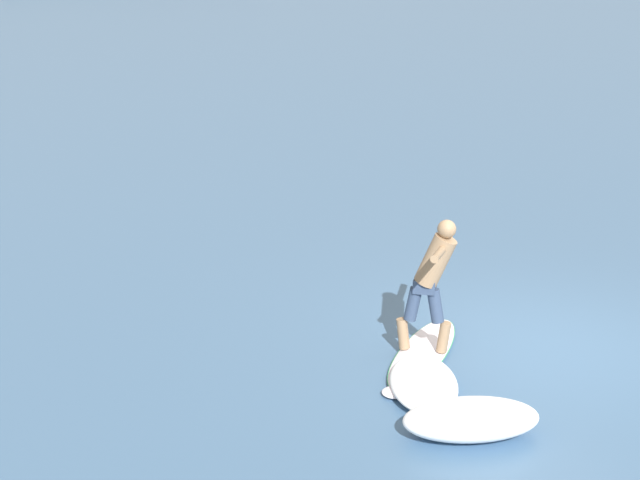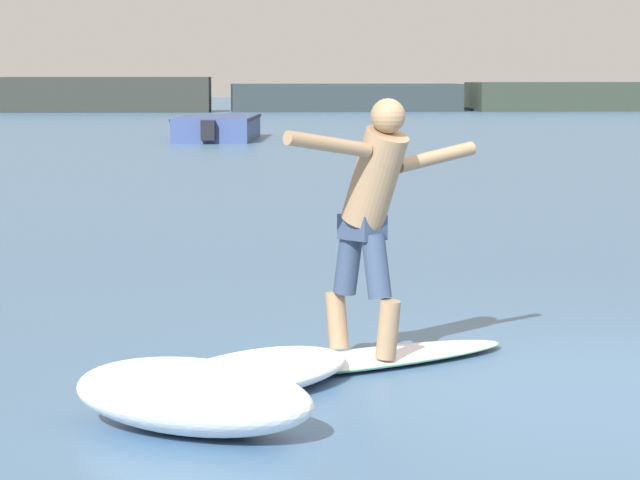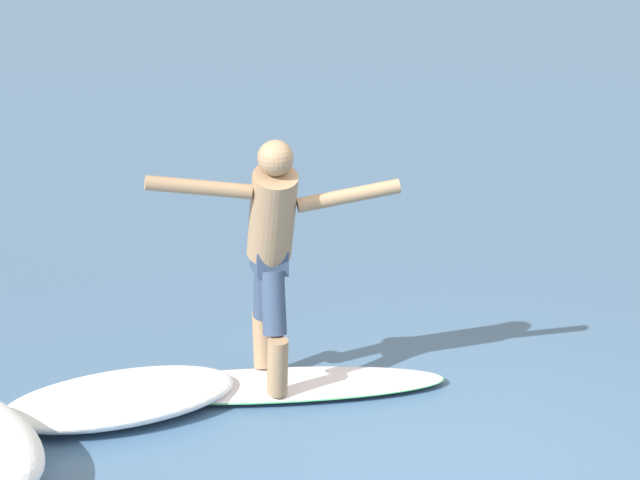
# 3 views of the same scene
# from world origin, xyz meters

# --- Properties ---
(ground_plane) EXTENTS (200.00, 200.00, 0.00)m
(ground_plane) POSITION_xyz_m (0.00, 0.00, 0.00)
(ground_plane) COLOR #406388
(rock_jetty_breakwater) EXTENTS (64.49, 4.46, 1.61)m
(rock_jetty_breakwater) POSITION_xyz_m (12.48, 62.00, 0.74)
(rock_jetty_breakwater) COLOR #2C322E
(rock_jetty_breakwater) RESTS_ON ground
(surfboard) EXTENTS (2.37, 1.57, 0.21)m
(surfboard) POSITION_xyz_m (-1.36, 0.78, 0.04)
(surfboard) COLOR white
(surfboard) RESTS_ON ground
(surfer) EXTENTS (1.34, 0.97, 1.64)m
(surfer) POSITION_xyz_m (-1.26, 0.73, 1.04)
(surfer) COLOR #947554
(surfer) RESTS_ON surfboard
(fishing_boat_near_jetty) EXTENTS (2.73, 6.21, 0.65)m
(fishing_boat_near_jetty) POSITION_xyz_m (-0.94, 33.35, 0.35)
(fishing_boat_near_jetty) COLOR navy
(fishing_boat_near_jetty) RESTS_ON ground
(wave_foam_at_tail) EXTENTS (1.56, 1.62, 0.21)m
(wave_foam_at_tail) POSITION_xyz_m (-2.04, 0.13, 0.11)
(wave_foam_at_tail) COLOR white
(wave_foam_at_tail) RESTS_ON ground
(wave_foam_at_nose) EXTENTS (1.57, 1.41, 0.38)m
(wave_foam_at_nose) POSITION_xyz_m (-2.44, -0.90, 0.19)
(wave_foam_at_nose) COLOR white
(wave_foam_at_nose) RESTS_ON ground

